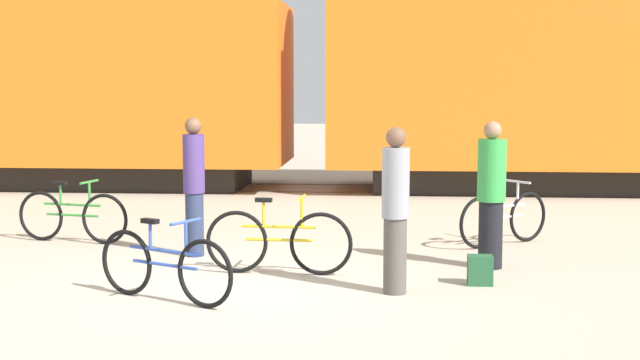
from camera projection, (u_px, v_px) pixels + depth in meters
The scene contains 12 objects.
ground_plane at pixel (231, 288), 9.94m from camera, with size 80.00×80.00×0.00m, color #B2A893.
freight_train at pixel (308, 57), 19.05m from camera, with size 24.46×3.11×5.44m.
rail_near at pixel (305, 192), 18.64m from camera, with size 36.46×0.07×0.01m, color #4C4238.
rail_far at pixel (311, 184), 20.07m from camera, with size 36.46×0.07×0.01m, color #4C4238.
bicycle_yellow at pixel (279, 241), 10.64m from camera, with size 1.78×0.46×0.95m.
bicycle_blue at pixel (165, 266), 9.32m from camera, with size 1.62×0.87×0.89m.
bicycle_green at pixel (72, 216), 12.77m from camera, with size 1.74×0.50×0.90m.
bicycle_silver at pixel (504, 218), 12.56m from camera, with size 1.35×1.10×0.90m.
person_in_purple at pixel (194, 185), 11.71m from camera, with size 0.28×0.28×1.83m.
person_in_green at pixel (491, 195), 10.95m from camera, with size 0.35×0.35×1.82m.
person_in_grey at pixel (395, 209), 9.61m from camera, with size 0.30×0.30×1.81m.
backpack at pixel (480, 270), 10.10m from camera, with size 0.28×0.20×0.34m.
Camera 1 is at (1.75, -9.64, 2.29)m, focal length 50.00 mm.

